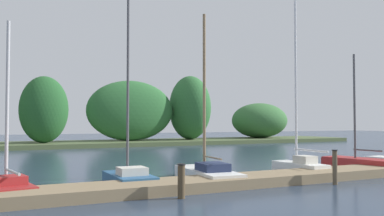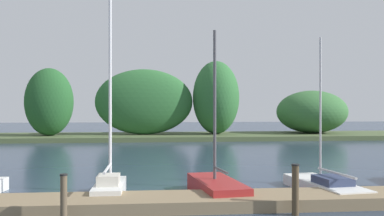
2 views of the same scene
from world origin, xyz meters
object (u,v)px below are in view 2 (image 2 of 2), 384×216
Objects in this scene: sailboat_5 at (323,185)px; mooring_piling_3 at (295,189)px; mooring_piling_2 at (64,198)px; sailboat_3 at (110,184)px; sailboat_4 at (216,186)px.

sailboat_5 is 3.53m from mooring_piling_3.
mooring_piling_2 is 0.90× the size of mooring_piling_3.
sailboat_3 is at bearing 152.67° from mooring_piling_3.
mooring_piling_3 is at bearing 1.88° from mooring_piling_2.
mooring_piling_2 is (-8.11, -3.08, 0.37)m from sailboat_5.
sailboat_3 is at bearing 80.24° from sailboat_4.
sailboat_5 reaches higher than mooring_piling_2.
mooring_piling_3 is at bearing -117.31° from sailboat_3.
mooring_piling_2 is at bearing -178.12° from mooring_piling_3.
sailboat_3 reaches higher than sailboat_4.
mooring_piling_3 is (5.24, -2.71, 0.24)m from sailboat_3.
sailboat_4 is at bearing 32.86° from mooring_piling_2.
mooring_piling_3 reaches higher than mooring_piling_2.
sailboat_4 is at bearing 124.77° from mooring_piling_3.
sailboat_4 is 3.17m from mooring_piling_3.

